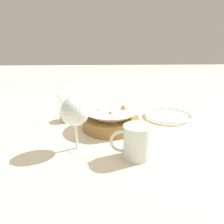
{
  "coord_description": "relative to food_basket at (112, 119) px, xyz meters",
  "views": [
    {
      "loc": [
        0.0,
        0.81,
        0.33
      ],
      "look_at": [
        -0.03,
        0.03,
        0.07
      ],
      "focal_mm": 35.0,
      "sensor_mm": 36.0,
      "label": 1
    }
  ],
  "objects": [
    {
      "name": "food_basket",
      "position": [
        0.0,
        0.0,
        0.0
      ],
      "size": [
        0.22,
        0.22,
        0.1
      ],
      "color": "olive",
      "rests_on": "ground_plane"
    },
    {
      "name": "ground_plane",
      "position": [
        0.03,
        -0.03,
        -0.03
      ],
      "size": [
        4.0,
        4.0,
        0.0
      ],
      "primitive_type": "plane",
      "color": "beige"
    },
    {
      "name": "sauce_cup",
      "position": [
        0.18,
        -0.09,
        -0.01
      ],
      "size": [
        0.07,
        0.07,
        0.11
      ],
      "color": "#B7B7BC",
      "rests_on": "ground_plane"
    },
    {
      "name": "beer_mug",
      "position": [
        -0.07,
        0.22,
        0.01
      ],
      "size": [
        0.12,
        0.08,
        0.1
      ],
      "color": "silver",
      "rests_on": "ground_plane"
    },
    {
      "name": "wine_glass",
      "position": [
        0.11,
        0.16,
        0.09
      ],
      "size": [
        0.09,
        0.09,
        0.17
      ],
      "color": "silver",
      "rests_on": "ground_plane"
    },
    {
      "name": "side_plate",
      "position": [
        -0.26,
        -0.11,
        -0.03
      ],
      "size": [
        0.22,
        0.22,
        0.01
      ],
      "color": "white",
      "rests_on": "ground_plane"
    },
    {
      "name": "napkin",
      "position": [
        0.01,
        -0.22,
        -0.03
      ],
      "size": [
        0.12,
        0.08,
        0.01
      ],
      "color": "white",
      "rests_on": "ground_plane"
    }
  ]
}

